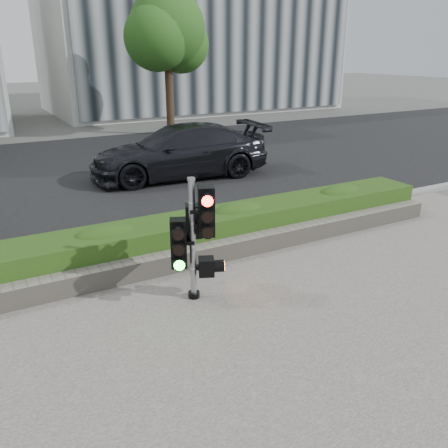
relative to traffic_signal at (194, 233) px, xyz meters
name	(u,v)px	position (x,y,z in m)	size (l,w,h in m)	color
ground	(237,318)	(0.28, -0.84, -1.11)	(120.00, 120.00, 0.00)	#51514C
sidewalk	(359,428)	(0.28, -3.34, -1.09)	(16.00, 11.00, 0.03)	#9E9389
road	(80,173)	(0.28, 9.16, -1.10)	(60.00, 13.00, 0.02)	black
curb	(158,243)	(0.28, 2.31, -1.05)	(60.00, 0.25, 0.12)	gray
stone_wall	(184,259)	(0.28, 1.06, -0.91)	(12.00, 0.32, 0.34)	gray
hedge	(169,238)	(0.28, 1.71, -0.74)	(12.00, 1.00, 0.68)	#498027
building_right	(189,12)	(11.28, 24.16, 4.89)	(18.00, 10.00, 12.00)	#B7B7B2
tree_right	(166,32)	(5.76, 14.71, 3.37)	(4.10, 3.58, 6.53)	black
traffic_signal	(194,233)	(0.00, 0.00, 0.00)	(0.72, 0.61, 1.95)	black
car_dark	(180,151)	(2.92, 7.16, -0.30)	(2.21, 5.44, 1.58)	black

